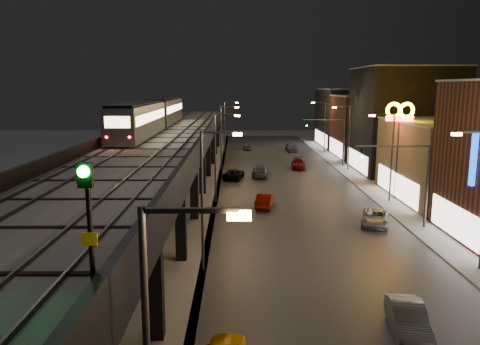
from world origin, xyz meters
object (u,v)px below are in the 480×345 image
object	(u,v)px
car_onc_dark	(375,218)
car_onc_white	(298,164)
car_mid_silver	(234,174)
car_mid_dark	(260,171)
rail_signal	(87,202)
car_far_white	(247,147)
car_onc_silver	(408,321)
subway_train	(154,114)
car_near_white	(265,201)
car_onc_red	(291,148)

from	to	relation	value
car_onc_dark	car_onc_white	world-z (taller)	car_onc_white
car_mid_silver	car_mid_dark	distance (m)	3.78
rail_signal	car_far_white	distance (m)	75.74
rail_signal	car_mid_dark	world-z (taller)	rail_signal
car_mid_silver	car_onc_silver	bearing A→B (deg)	113.63
subway_train	car_mid_silver	distance (m)	12.38
rail_signal	car_onc_white	bearing A→B (deg)	77.33
rail_signal	car_onc_dark	xyz separation A→B (m)	(15.27, 27.28, -8.31)
subway_train	car_onc_dark	xyz separation A→B (m)	(21.67, -18.44, -7.68)
subway_train	car_far_white	size ratio (longest dim) A/B	9.78
car_near_white	car_onc_red	bearing A→B (deg)	-89.40
car_onc_silver	car_onc_red	bearing A→B (deg)	97.01
car_near_white	car_onc_red	distance (m)	39.82
car_near_white	car_mid_silver	world-z (taller)	car_near_white
car_mid_silver	car_onc_dark	bearing A→B (deg)	132.03
car_mid_dark	car_mid_silver	bearing A→B (deg)	29.74
car_onc_red	car_mid_silver	bearing A→B (deg)	-116.10
rail_signal	car_far_white	xyz separation A→B (m)	(5.44, 75.08, -8.34)
car_onc_red	car_mid_dark	bearing A→B (deg)	-109.95
car_onc_dark	car_far_white	bearing A→B (deg)	119.64
car_near_white	car_onc_white	world-z (taller)	car_onc_white
car_mid_silver	car_far_white	distance (m)	27.76
car_mid_silver	car_mid_dark	size ratio (longest dim) A/B	0.93
car_mid_silver	car_onc_white	size ratio (longest dim) A/B	0.97
subway_train	car_onc_dark	world-z (taller)	subway_train
subway_train	car_mid_silver	xyz separation A→B (m)	(9.56, 1.70, -7.68)
car_far_white	car_onc_white	world-z (taller)	car_onc_white
rail_signal	car_mid_silver	world-z (taller)	rail_signal
car_onc_white	car_onc_red	world-z (taller)	car_onc_red
subway_train	car_mid_silver	size ratio (longest dim) A/B	7.57
car_mid_silver	car_near_white	bearing A→B (deg)	113.55
car_onc_white	car_mid_silver	bearing A→B (deg)	-135.20
car_mid_silver	car_onc_red	size ratio (longest dim) A/B	1.04
car_mid_silver	car_onc_red	distance (m)	27.07
car_onc_silver	car_onc_dark	distance (m)	18.09
car_mid_dark	car_far_white	world-z (taller)	car_mid_dark
car_far_white	rail_signal	bearing A→B (deg)	86.99
car_mid_dark	car_onc_red	distance (m)	24.49
car_onc_silver	car_onc_dark	xyz separation A→B (m)	(3.63, 17.72, -0.09)
car_onc_silver	car_far_white	bearing A→B (deg)	103.97
car_onc_white	car_onc_red	xyz separation A→B (m)	(1.02, 17.64, 0.06)
car_onc_silver	car_onc_dark	world-z (taller)	car_onc_silver
rail_signal	car_onc_silver	world-z (taller)	rail_signal
car_onc_silver	car_onc_white	world-z (taller)	car_onc_silver
subway_train	car_onc_red	bearing A→B (deg)	53.59
car_mid_silver	car_onc_red	world-z (taller)	car_onc_red
rail_signal	car_mid_silver	distance (m)	48.24
car_mid_dark	car_onc_white	size ratio (longest dim) A/B	1.03
car_onc_white	car_onc_dark	bearing A→B (deg)	-78.16
car_near_white	car_onc_dark	distance (m)	10.80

